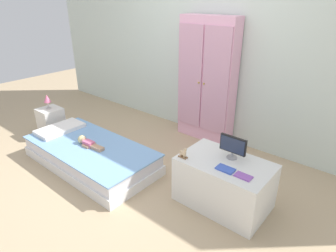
% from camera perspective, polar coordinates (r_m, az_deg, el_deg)
% --- Properties ---
extents(ground_plane, '(10.00, 10.00, 0.02)m').
position_cam_1_polar(ground_plane, '(3.28, -8.16, -10.36)').
color(ground_plane, tan).
extents(back_wall, '(6.40, 0.05, 2.70)m').
position_cam_1_polar(back_wall, '(3.94, 8.43, 16.94)').
color(back_wall, silver).
rests_on(back_wall, ground_plane).
extents(bed, '(1.65, 0.81, 0.26)m').
position_cam_1_polar(bed, '(3.55, -15.02, -5.53)').
color(bed, white).
rests_on(bed, ground_plane).
extents(pillow, '(0.32, 0.57, 0.05)m').
position_cam_1_polar(pillow, '(3.96, -20.58, -0.49)').
color(pillow, white).
rests_on(pillow, bed).
extents(doll, '(0.39, 0.14, 0.10)m').
position_cam_1_polar(doll, '(3.48, -15.89, -3.04)').
color(doll, '#D6668E').
rests_on(doll, bed).
extents(nightstand, '(0.29, 0.29, 0.41)m').
position_cam_1_polar(nightstand, '(4.41, -22.09, 0.70)').
color(nightstand, silver).
rests_on(nightstand, ground_plane).
extents(table_lamp, '(0.10, 0.10, 0.20)m').
position_cam_1_polar(table_lamp, '(4.29, -22.81, 4.91)').
color(table_lamp, '#B7B2AD').
rests_on(table_lamp, nightstand).
extents(wardrobe, '(0.78, 0.26, 1.64)m').
position_cam_1_polar(wardrobe, '(3.87, 7.69, 8.83)').
color(wardrobe, '#EFADCC').
rests_on(wardrobe, ground_plane).
extents(tv_stand, '(0.84, 0.54, 0.47)m').
position_cam_1_polar(tv_stand, '(2.82, 10.98, -11.00)').
color(tv_stand, silver).
rests_on(tv_stand, ground_plane).
extents(tv_monitor, '(0.26, 0.10, 0.22)m').
position_cam_1_polar(tv_monitor, '(2.70, 12.71, -3.87)').
color(tv_monitor, '#99999E').
rests_on(tv_monitor, tv_stand).
extents(rocking_horse_toy, '(0.09, 0.04, 0.11)m').
position_cam_1_polar(rocking_horse_toy, '(2.68, 3.10, -5.38)').
color(rocking_horse_toy, '#8E6642').
rests_on(rocking_horse_toy, tv_stand).
extents(book_blue, '(0.16, 0.10, 0.01)m').
position_cam_1_polar(book_blue, '(2.58, 11.29, -8.35)').
color(book_blue, blue).
rests_on(book_blue, tv_stand).
extents(book_purple, '(0.14, 0.09, 0.01)m').
position_cam_1_polar(book_purple, '(2.52, 14.69, -9.62)').
color(book_purple, '#8E51B2').
rests_on(book_purple, tv_stand).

